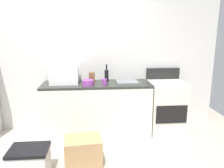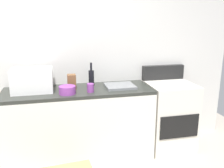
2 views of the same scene
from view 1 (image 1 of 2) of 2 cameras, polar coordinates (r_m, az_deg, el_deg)
The scene contains 11 objects.
wall_back at distance 3.98m, azimuth -8.63°, elevation 6.85°, with size 5.00×0.10×2.60m, color silver.
kitchen_counter at distance 3.82m, azimuth -4.00°, elevation -6.40°, with size 1.80×0.60×0.90m.
stove_oven at distance 4.02m, azimuth 13.72°, elevation -5.50°, with size 0.60×0.61×1.10m.
microwave at distance 3.74m, azimuth -12.22°, elevation 2.21°, with size 0.46×0.34×0.27m, color white.
sink_basin at distance 3.72m, azimuth 3.92°, elevation 0.53°, with size 0.36×0.32×0.03m, color slate.
wine_bottle at distance 3.81m, azimuth -1.42°, elevation 2.30°, with size 0.07×0.07×0.30m.
coffee_mug at distance 3.55m, azimuth -1.96°, elevation 0.53°, with size 0.08×0.08×0.10m, color purple.
knife_block at distance 3.72m, azimuth -5.25°, elevation 1.67°, with size 0.10×0.10×0.18m, color brown.
mixing_bowl at distance 3.54m, azimuth -6.28°, elevation 0.33°, with size 0.19×0.19×0.09m, color purple.
cardboard_box_medium at distance 3.10m, azimuth -7.48°, elevation -16.78°, with size 0.48×0.38×0.37m, color tan.
storage_bin at distance 2.99m, azimuth -20.53°, elevation -18.53°, with size 0.46×0.36×0.38m.
Camera 1 is at (0.25, -2.40, 1.71)m, focal length 35.27 mm.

